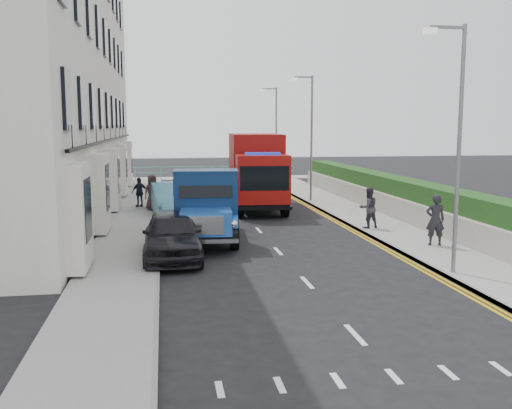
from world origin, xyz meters
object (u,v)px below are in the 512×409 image
lamp_mid (309,131)px  pedestrian_east_near (435,220)px  lamp_near (455,136)px  red_lorry (257,169)px  bedford_lorry (206,211)px  parked_car_front (172,235)px  lamp_far (275,130)px

lamp_mid → pedestrian_east_near: size_ratio=3.88×
lamp_near → red_lorry: lamp_near is taller
bedford_lorry → red_lorry: (3.28, 8.76, 0.81)m
lamp_near → red_lorry: size_ratio=0.93×
bedford_lorry → parked_car_front: bedford_lorry is taller
lamp_mid → red_lorry: size_ratio=0.93×
parked_car_front → pedestrian_east_near: size_ratio=2.52×
lamp_near → lamp_far: 26.00m
bedford_lorry → pedestrian_east_near: size_ratio=3.23×
lamp_near → lamp_far: bearing=90.0°
lamp_mid → pedestrian_east_near: (1.32, -12.44, -2.98)m
red_lorry → lamp_near: bearing=-73.4°
lamp_far → pedestrian_east_near: (1.32, -22.44, -2.98)m
bedford_lorry → parked_car_front: size_ratio=1.28×
lamp_far → red_lorry: 12.30m
red_lorry → pedestrian_east_near: size_ratio=4.15×
lamp_mid → bedford_lorry: size_ratio=1.20×
lamp_near → bedford_lorry: bearing=139.6°
bedford_lorry → pedestrian_east_near: 8.09m
lamp_far → pedestrian_east_near: size_ratio=3.88×
lamp_far → red_lorry: lamp_far is taller
red_lorry → parked_car_front: red_lorry is taller
lamp_near → parked_car_front: 9.11m
lamp_mid → parked_car_front: 15.09m
lamp_near → lamp_far: size_ratio=1.00×
lamp_mid → bedford_lorry: 12.63m
lamp_far → red_lorry: size_ratio=0.93×
pedestrian_east_near → lamp_mid: bearing=-71.9°
parked_car_front → lamp_mid: bearing=58.1°
lamp_near → pedestrian_east_near: lamp_near is taller
red_lorry → lamp_far: bearing=78.4°
lamp_mid → lamp_far: 10.00m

